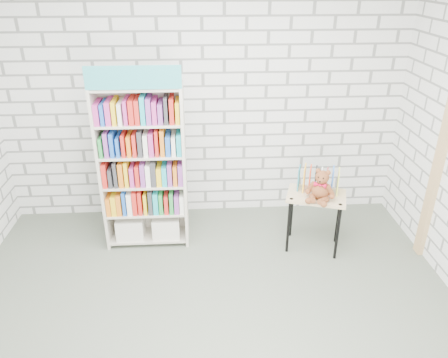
{
  "coord_description": "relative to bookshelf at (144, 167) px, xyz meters",
  "views": [
    {
      "loc": [
        -0.06,
        -2.73,
        2.73
      ],
      "look_at": [
        0.17,
        0.95,
        0.92
      ],
      "focal_mm": 35.0,
      "sensor_mm": 36.0,
      "label": 1
    }
  ],
  "objects": [
    {
      "name": "teddy_bear",
      "position": [
        1.76,
        -0.33,
        -0.13
      ],
      "size": [
        0.31,
        0.29,
        0.32
      ],
      "color": "brown",
      "rests_on": "display_table"
    },
    {
      "name": "bookshelf",
      "position": [
        0.0,
        0.0,
        0.0
      ],
      "size": [
        0.86,
        0.34,
        1.94
      ],
      "color": "beige",
      "rests_on": "ground"
    },
    {
      "name": "room_shell",
      "position": [
        0.63,
        -1.36,
        0.9
      ],
      "size": [
        4.52,
        4.02,
        2.81
      ],
      "color": "silver",
      "rests_on": "ground"
    },
    {
      "name": "door_trim",
      "position": [
        2.86,
        -0.41,
        0.17
      ],
      "size": [
        0.05,
        0.12,
        2.1
      ],
      "primitive_type": "cube",
      "color": "tan",
      "rests_on": "ground"
    },
    {
      "name": "table_books",
      "position": [
        1.78,
        -0.14,
        -0.13
      ],
      "size": [
        0.44,
        0.29,
        0.24
      ],
      "color": "teal",
      "rests_on": "display_table"
    },
    {
      "name": "display_table",
      "position": [
        1.75,
        -0.23,
        -0.34
      ],
      "size": [
        0.68,
        0.56,
        0.63
      ],
      "color": "tan",
      "rests_on": "ground"
    },
    {
      "name": "ground",
      "position": [
        0.63,
        -1.36,
        -0.88
      ],
      "size": [
        4.5,
        4.5,
        0.0
      ],
      "primitive_type": "plane",
      "color": "#535B4D",
      "rests_on": "ground"
    }
  ]
}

